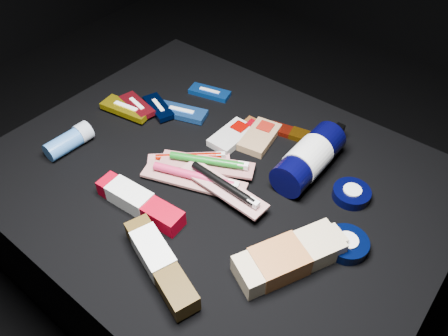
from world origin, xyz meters
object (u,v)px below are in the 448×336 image
Objects in this scene: lotion_bottle at (309,158)px; toothpaste_carton_red at (137,201)px; deodorant_stick at (70,141)px; bodywash_bottle at (287,258)px.

lotion_bottle reaches higher than toothpaste_carton_red.
toothpaste_carton_red is (-0.22, -0.31, -0.02)m from lotion_bottle.
lotion_bottle is 2.18× the size of deodorant_stick.
lotion_bottle is 1.14× the size of bodywash_bottle.
bodywash_bottle is at bearing -67.43° from lotion_bottle.
bodywash_bottle is 1.06× the size of toothpaste_carton_red.
toothpaste_carton_red is at bearing -140.68° from bodywash_bottle.
deodorant_stick is 0.26m from toothpaste_carton_red.
lotion_bottle is at bearing 138.56° from bodywash_bottle.
lotion_bottle is 0.55m from deodorant_stick.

